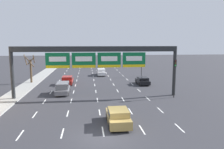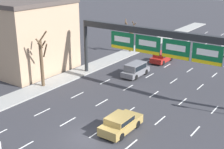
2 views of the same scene
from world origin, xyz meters
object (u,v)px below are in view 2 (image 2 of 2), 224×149
at_px(sign_gantry, 163,41).
at_px(car_gold, 120,123).
at_px(suv_grey, 135,69).
at_px(tree_bare_closest, 42,60).
at_px(car_red, 162,57).
at_px(tree_bare_second, 130,35).

relative_size(sign_gantry, car_gold, 5.23).
distance_m(suv_grey, tree_bare_closest, 11.63).
xyz_separation_m(car_gold, car_red, (-6.18, 19.79, -0.01)).
distance_m(sign_gantry, suv_grey, 7.13).
relative_size(tree_bare_closest, tree_bare_second, 1.25).
relative_size(sign_gantry, tree_bare_closest, 3.48).
distance_m(car_gold, tree_bare_second, 25.21).
distance_m(sign_gantry, car_red, 11.83).
relative_size(car_gold, tree_bare_closest, 0.67).
bearing_deg(tree_bare_closest, tree_bare_second, 89.87).
height_order(car_gold, suv_grey, suv_grey).
distance_m(suv_grey, tree_bare_second, 11.35).
xyz_separation_m(car_gold, suv_grey, (-6.20, 12.58, 0.14)).
xyz_separation_m(sign_gantry, tree_bare_closest, (-11.36, -6.79, -2.40)).
bearing_deg(car_red, car_gold, -72.66).
bearing_deg(suv_grey, tree_bare_second, 125.89).
xyz_separation_m(tree_bare_closest, tree_bare_second, (0.04, 18.36, -0.43)).
xyz_separation_m(car_gold, tree_bare_second, (-12.77, 21.65, 1.99)).
relative_size(suv_grey, tree_bare_second, 0.83).
height_order(sign_gantry, car_gold, sign_gantry).
bearing_deg(tree_bare_closest, suv_grey, 54.58).
bearing_deg(sign_gantry, tree_bare_second, 134.39).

